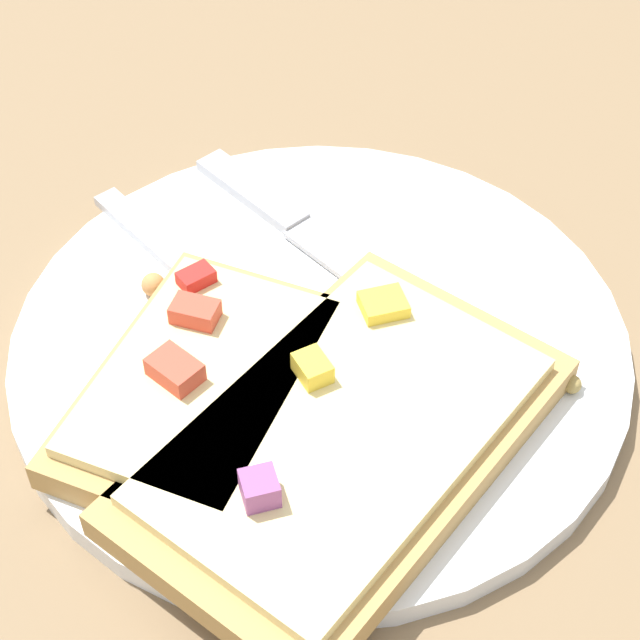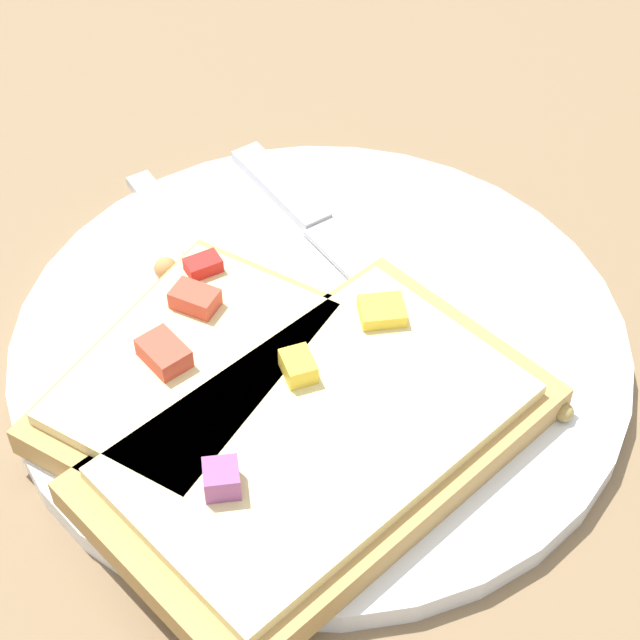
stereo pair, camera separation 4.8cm
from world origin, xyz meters
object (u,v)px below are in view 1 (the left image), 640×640
(pizza_slice_main, at_px, (344,439))
(pizza_slice_corner, at_px, (203,385))
(knife, at_px, (309,233))
(plate, at_px, (320,344))
(fork, at_px, (245,332))

(pizza_slice_main, relative_size, pizza_slice_corner, 1.31)
(knife, relative_size, pizza_slice_corner, 1.26)
(plate, xyz_separation_m, pizza_slice_main, (-0.05, 0.05, 0.02))
(plate, relative_size, pizza_slice_corner, 1.89)
(plate, xyz_separation_m, knife, (0.04, -0.05, 0.01))
(fork, height_order, pizza_slice_corner, pizza_slice_corner)
(plate, relative_size, pizza_slice_main, 1.44)
(fork, relative_size, pizza_slice_main, 1.10)
(fork, xyz_separation_m, pizza_slice_main, (-0.07, 0.03, 0.01))
(fork, distance_m, pizza_slice_corner, 0.04)
(pizza_slice_main, bearing_deg, pizza_slice_corner, -77.60)
(plate, bearing_deg, pizza_slice_corner, 70.54)
(pizza_slice_main, xyz_separation_m, pizza_slice_corner, (0.07, 0.01, 0.00))
(pizza_slice_corner, bearing_deg, plate, -30.29)
(plate, height_order, fork, fork)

